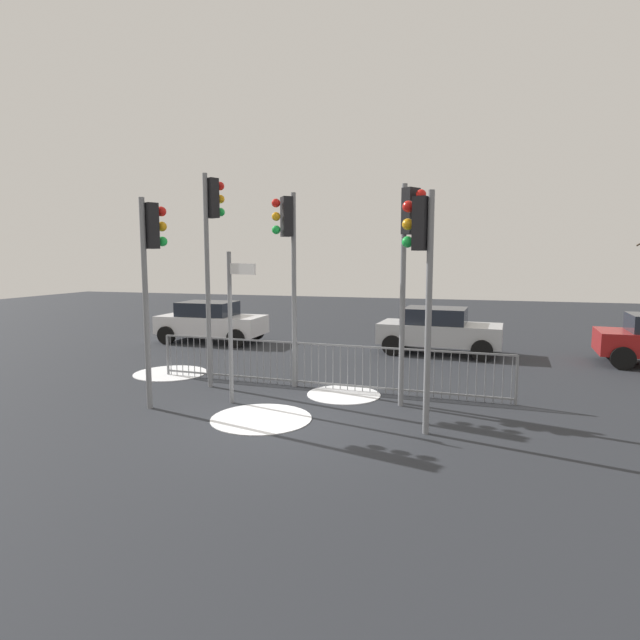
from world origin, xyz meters
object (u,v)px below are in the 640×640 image
(direction_sign_post, at_px, (232,320))
(traffic_light_rear_left, at_px, (409,245))
(traffic_light_rear_right, at_px, (151,255))
(traffic_light_mid_right, at_px, (422,258))
(traffic_light_foreground_right, at_px, (288,246))
(car_white_far, at_px, (211,321))
(car_silver_near, at_px, (439,330))
(traffic_light_foreground_left, at_px, (211,233))

(direction_sign_post, bearing_deg, traffic_light_rear_left, 32.68)
(traffic_light_rear_right, height_order, traffic_light_mid_right, traffic_light_rear_right)
(traffic_light_foreground_right, distance_m, car_white_far, 7.78)
(traffic_light_foreground_right, distance_m, direction_sign_post, 2.35)
(car_silver_near, relative_size, car_white_far, 1.03)
(direction_sign_post, relative_size, car_white_far, 0.84)
(direction_sign_post, bearing_deg, car_silver_near, 82.78)
(traffic_light_rear_right, xyz_separation_m, traffic_light_rear_left, (4.98, 1.40, 0.20))
(traffic_light_rear_right, bearing_deg, traffic_light_rear_left, 43.48)
(traffic_light_foreground_left, xyz_separation_m, direction_sign_post, (1.10, -1.26, -1.85))
(traffic_light_rear_left, relative_size, car_white_far, 1.19)
(traffic_light_foreground_left, distance_m, car_silver_near, 8.14)
(traffic_light_foreground_right, relative_size, car_white_far, 1.19)
(traffic_light_rear_right, bearing_deg, traffic_light_mid_right, 26.99)
(traffic_light_rear_left, distance_m, traffic_light_foreground_left, 4.68)
(car_white_far, bearing_deg, traffic_light_mid_right, -43.92)
(traffic_light_rear_right, bearing_deg, traffic_light_foreground_right, 75.63)
(traffic_light_rear_right, distance_m, car_white_far, 8.57)
(traffic_light_foreground_left, relative_size, car_white_far, 1.31)
(traffic_light_rear_left, xyz_separation_m, car_silver_near, (0.26, 6.36, -2.55))
(traffic_light_foreground_right, distance_m, traffic_light_mid_right, 4.06)
(traffic_light_rear_right, height_order, car_silver_near, traffic_light_rear_right)
(traffic_light_mid_right, distance_m, car_silver_near, 8.16)
(direction_sign_post, bearing_deg, traffic_light_foreground_left, 152.11)
(traffic_light_mid_right, xyz_separation_m, car_silver_near, (-0.12, 7.83, -2.31))
(traffic_light_rear_left, xyz_separation_m, traffic_light_foreground_left, (-4.64, 0.53, 0.32))
(traffic_light_foreground_left, height_order, car_silver_near, traffic_light_foreground_left)
(traffic_light_mid_right, relative_size, car_silver_near, 1.07)
(traffic_light_foreground_right, xyz_separation_m, traffic_light_rear_left, (2.89, -0.91, -0.02))
(traffic_light_rear_left, bearing_deg, direction_sign_post, -44.61)
(traffic_light_foreground_right, distance_m, traffic_light_foreground_left, 1.82)
(traffic_light_foreground_left, bearing_deg, traffic_light_rear_left, 20.82)
(direction_sign_post, height_order, car_white_far, direction_sign_post)
(traffic_light_foreground_right, xyz_separation_m, car_silver_near, (3.15, 5.45, -2.57))
(direction_sign_post, xyz_separation_m, car_silver_near, (3.80, 7.09, -1.02))
(car_white_far, bearing_deg, traffic_light_foreground_left, -61.55)
(traffic_light_rear_right, xyz_separation_m, direction_sign_post, (1.44, 0.66, -1.33))
(traffic_light_mid_right, xyz_separation_m, direction_sign_post, (-3.92, 0.74, -1.29))
(car_white_far, bearing_deg, car_silver_near, -0.27)
(traffic_light_foreground_right, height_order, traffic_light_mid_right, traffic_light_foreground_right)
(traffic_light_rear_left, relative_size, car_silver_near, 1.16)
(traffic_light_mid_right, relative_size, traffic_light_foreground_left, 0.84)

